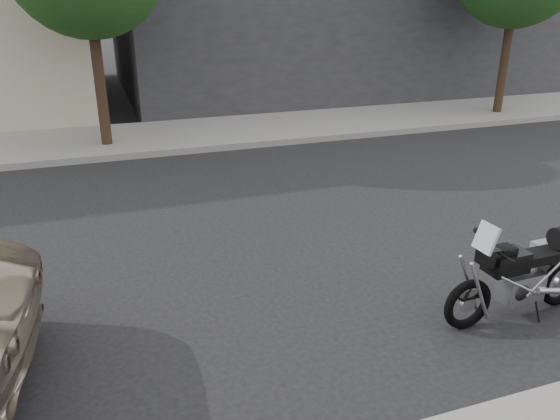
% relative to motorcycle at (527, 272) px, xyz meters
% --- Properties ---
extents(ground, '(120.00, 120.00, 0.00)m').
position_rel_motorcycle_xyz_m(ground, '(2.13, -2.76, -0.53)').
color(ground, black).
rests_on(ground, ground).
extents(far_sidewalk, '(44.00, 3.00, 0.15)m').
position_rel_motorcycle_xyz_m(far_sidewalk, '(2.13, -9.26, -0.45)').
color(far_sidewalk, gray).
rests_on(far_sidewalk, ground).
extents(motorcycle, '(1.93, 0.66, 1.22)m').
position_rel_motorcycle_xyz_m(motorcycle, '(0.00, 0.00, 0.00)').
color(motorcycle, black).
rests_on(motorcycle, ground).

